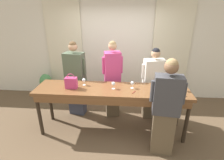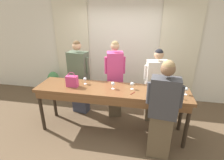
{
  "view_description": "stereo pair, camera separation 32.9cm",
  "coord_description": "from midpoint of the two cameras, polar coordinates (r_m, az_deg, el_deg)",
  "views": [
    {
      "loc": [
        0.26,
        -3.06,
        2.43
      ],
      "look_at": [
        0.0,
        0.07,
        1.12
      ],
      "focal_mm": 28.0,
      "sensor_mm": 36.0,
      "label": 1
    },
    {
      "loc": [
        0.58,
        -3.01,
        2.43
      ],
      "look_at": [
        0.0,
        0.07,
        1.12
      ],
      "focal_mm": 28.0,
      "sensor_mm": 36.0,
      "label": 2
    }
  ],
  "objects": [
    {
      "name": "wine_glass_center_left",
      "position": [
        3.45,
        12.65,
        -1.08
      ],
      "size": [
        0.07,
        0.07,
        0.14
      ],
      "color": "white",
      "rests_on": "tasting_bar"
    },
    {
      "name": "host_pouring",
      "position": [
        2.97,
        14.1,
        -9.21
      ],
      "size": [
        0.55,
        0.29,
        1.75
      ],
      "color": "brown",
      "rests_on": "ground_plane"
    },
    {
      "name": "tasting_bar",
      "position": [
        3.41,
        -2.89,
        -4.41
      ],
      "size": [
        2.98,
        0.68,
        0.97
      ],
      "color": "brown",
      "rests_on": "ground_plane"
    },
    {
      "name": "handbag",
      "position": [
        3.49,
        -15.84,
        -0.89
      ],
      "size": [
        0.23,
        0.12,
        0.3
      ],
      "color": "#C63870",
      "rests_on": "tasting_bar"
    },
    {
      "name": "pen",
      "position": [
        3.24,
        4.31,
        -4.05
      ],
      "size": [
        0.08,
        0.12,
        0.01
      ],
      "color": "maroon",
      "rests_on": "tasting_bar"
    },
    {
      "name": "guest_olive_jacket",
      "position": [
        4.14,
        -14.03,
        0.13
      ],
      "size": [
        0.55,
        0.33,
        1.77
      ],
      "color": "#383D51",
      "rests_on": "ground_plane"
    },
    {
      "name": "wine_glass_center_right",
      "position": [
        3.37,
        3.91,
        -1.14
      ],
      "size": [
        0.07,
        0.07,
        0.14
      ],
      "color": "white",
      "rests_on": "tasting_bar"
    },
    {
      "name": "wine_glass_front_left",
      "position": [
        3.57,
        -11.8,
        -0.17
      ],
      "size": [
        0.07,
        0.07,
        0.14
      ],
      "color": "white",
      "rests_on": "tasting_bar"
    },
    {
      "name": "ground_plane",
      "position": [
        3.91,
        -2.59,
        -15.82
      ],
      "size": [
        18.0,
        18.0,
        0.0
      ],
      "primitive_type": "plane",
      "color": "brown"
    },
    {
      "name": "curtain_panel_right",
      "position": [
        4.88,
        16.74,
        8.83
      ],
      "size": [
        0.97,
        0.03,
        2.69
      ],
      "color": "beige",
      "rests_on": "ground_plane"
    },
    {
      "name": "wine_bottle",
      "position": [
        3.28,
        15.42,
        -2.27
      ],
      "size": [
        0.08,
        0.08,
        0.32
      ],
      "color": "black",
      "rests_on": "tasting_bar"
    },
    {
      "name": "guest_cream_sweater",
      "position": [
        3.98,
        10.89,
        -1.41
      ],
      "size": [
        0.55,
        0.33,
        1.66
      ],
      "color": "brown",
      "rests_on": "ground_plane"
    },
    {
      "name": "curtain_panel_left",
      "position": [
        5.12,
        -16.81,
        9.44
      ],
      "size": [
        0.97,
        0.03,
        2.69
      ],
      "color": "beige",
      "rests_on": "ground_plane"
    },
    {
      "name": "guest_pink_top",
      "position": [
        3.95,
        -2.23,
        0.01
      ],
      "size": [
        0.46,
        0.35,
        1.79
      ],
      "color": "brown",
      "rests_on": "ground_plane"
    },
    {
      "name": "wine_glass_front_mid",
      "position": [
        3.34,
        -2.37,
        -1.32
      ],
      "size": [
        0.07,
        0.07,
        0.14
      ],
      "color": "white",
      "rests_on": "tasting_bar"
    },
    {
      "name": "wine_glass_front_right",
      "position": [
        3.65,
        -15.89,
        -0.06
      ],
      "size": [
        0.07,
        0.07,
        0.14
      ],
      "color": "white",
      "rests_on": "tasting_bar"
    },
    {
      "name": "wall_back",
      "position": [
        4.85,
        -0.37,
        10.36
      ],
      "size": [
        12.0,
        0.06,
        2.8
      ],
      "color": "silver",
      "rests_on": "ground_plane"
    },
    {
      "name": "wine_glass_center_mid",
      "position": [
        3.45,
        20.18,
        -1.92
      ],
      "size": [
        0.07,
        0.07,
        0.14
      ],
      "color": "white",
      "rests_on": "tasting_bar"
    },
    {
      "name": "potted_plant",
      "position": [
        5.36,
        -22.34,
        -1.36
      ],
      "size": [
        0.34,
        0.34,
        0.71
      ],
      "color": "#4C4C51",
      "rests_on": "ground_plane"
    }
  ]
}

